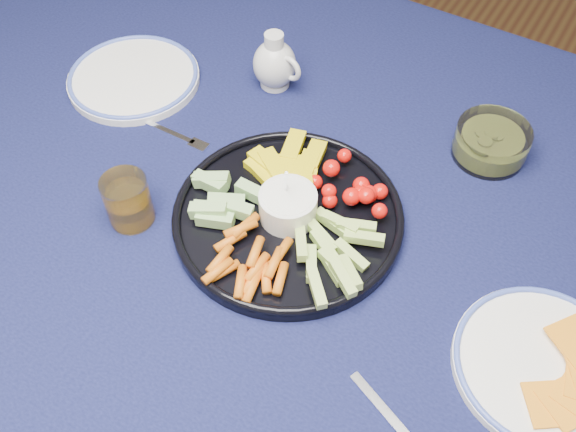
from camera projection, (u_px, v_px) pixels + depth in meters
The scene contains 8 objects.
dining_table at pixel (290, 222), 1.02m from camera, with size 1.67×1.07×0.75m.
crudite_platter at pixel (286, 214), 0.90m from camera, with size 0.33×0.33×0.10m.
creamer_pitcher at pixel (275, 64), 1.06m from camera, with size 0.09×0.07×0.10m.
pickle_bowl at pixel (491, 143), 0.98m from camera, with size 0.11×0.11×0.05m.
cheese_plate at pixel (545, 364), 0.76m from camera, with size 0.22×0.22×0.03m.
juice_tumbler at pixel (128, 203), 0.89m from camera, with size 0.06×0.06×0.08m.
fork_left at pixel (175, 135), 1.02m from camera, with size 0.15×0.02×0.00m.
side_plate_extra at pixel (134, 77), 1.09m from camera, with size 0.22×0.22×0.02m.
Camera 1 is at (0.32, -0.54, 1.46)m, focal length 40.00 mm.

